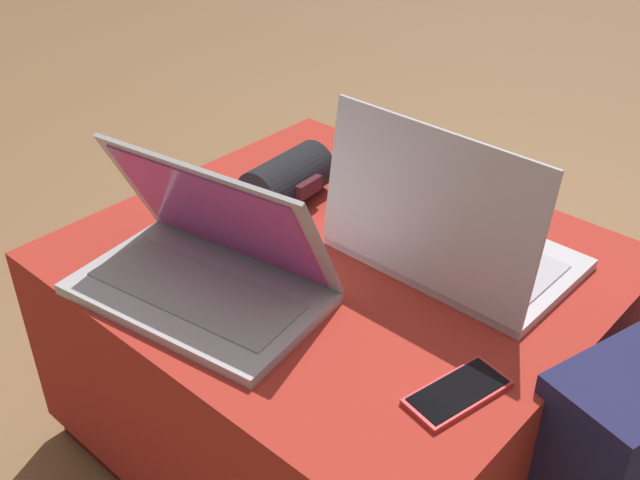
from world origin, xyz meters
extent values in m
plane|color=olive|center=(0.00, 0.00, 0.00)|extent=(14.00, 14.00, 0.00)
cube|color=maroon|center=(0.00, 0.00, 0.03)|extent=(0.78, 0.70, 0.05)
cube|color=#B22D23|center=(0.00, 0.00, 0.23)|extent=(0.81, 0.72, 0.36)
cube|color=#B7B7BC|center=(-0.08, -0.23, 0.42)|extent=(0.40, 0.27, 0.02)
cube|color=#9E9EA3|center=(-0.08, -0.23, 0.43)|extent=(0.34, 0.17, 0.00)
cube|color=#B7B7BC|center=(-0.09, -0.17, 0.53)|extent=(0.38, 0.16, 0.20)
cube|color=#B23D93|center=(-0.09, -0.17, 0.52)|extent=(0.34, 0.14, 0.18)
cube|color=silver|center=(0.14, 0.12, 0.42)|extent=(0.36, 0.24, 0.02)
cube|color=#B2B2B7|center=(0.14, 0.13, 0.43)|extent=(0.32, 0.13, 0.00)
cube|color=silver|center=(0.14, 0.02, 0.55)|extent=(0.36, 0.04, 0.23)
cube|color=#B23D93|center=(0.14, 0.03, 0.54)|extent=(0.32, 0.04, 0.21)
cube|color=red|center=(0.32, -0.14, 0.42)|extent=(0.09, 0.15, 0.01)
cube|color=black|center=(0.32, -0.14, 0.42)|extent=(0.08, 0.14, 0.00)
cube|color=#23234C|center=(0.50, 0.08, 0.22)|extent=(0.23, 0.38, 0.44)
cylinder|color=black|center=(-0.18, 0.07, 0.46)|extent=(0.10, 0.17, 0.09)
cube|color=#441B20|center=(-0.18, 0.07, 0.46)|extent=(0.12, 0.07, 0.03)
camera|label=1|loc=(0.65, -0.76, 1.09)|focal=42.00mm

